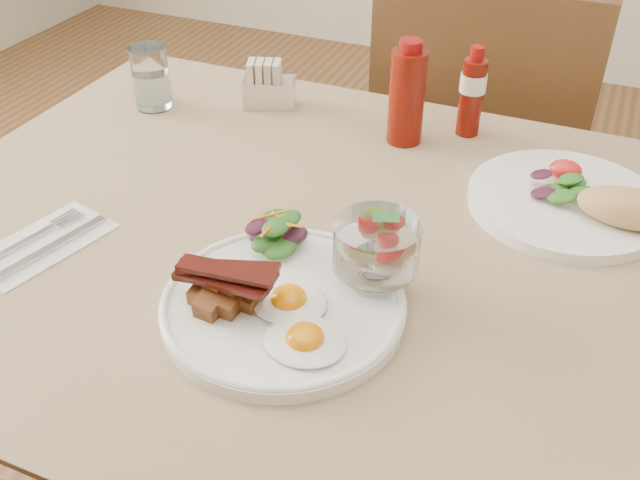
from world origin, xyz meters
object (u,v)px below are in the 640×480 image
table (379,302)px  water_glass (151,81)px  hot_sauce_bottle (472,93)px  sugar_caddy (268,88)px  chair_far (477,163)px  main_plate (283,306)px  ketchup_bottle (407,95)px  fruit_cup (377,246)px  second_plate (580,202)px

table → water_glass: water_glass is taller
hot_sauce_bottle → sugar_caddy: size_ratio=1.47×
hot_sauce_bottle → water_glass: hot_sauce_bottle is taller
chair_far → main_plate: chair_far is taller
chair_far → ketchup_bottle: 0.49m
main_plate → sugar_caddy: size_ratio=2.81×
chair_far → fruit_cup: bearing=-88.5°
sugar_caddy → chair_far: bearing=28.0°
table → sugar_caddy: size_ratio=13.36×
ketchup_bottle → second_plate: bearing=-20.4°
table → chair_far: bearing=90.0°
table → second_plate: size_ratio=4.79×
main_plate → sugar_caddy: sugar_caddy is taller
table → chair_far: size_ratio=1.43×
table → second_plate: (0.22, 0.18, 0.11)m
table → hot_sauce_bottle: size_ratio=9.09×
second_plate → ketchup_bottle: bearing=159.6°
table → fruit_cup: size_ratio=13.31×
second_plate → ketchup_bottle: size_ratio=1.67×
table → water_glass: 0.57m
chair_far → second_plate: (0.22, -0.48, 0.25)m
hot_sauce_bottle → sugar_caddy: bearing=-174.2°
second_plate → sugar_caddy: size_ratio=2.79×
fruit_cup → water_glass: 0.61m
main_plate → fruit_cup: fruit_cup is taller
chair_far → sugar_caddy: size_ratio=9.34×
water_glass → fruit_cup: bearing=-32.0°
second_plate → sugar_caddy: sugar_caddy is taller
hot_sauce_bottle → water_glass: size_ratio=1.37×
main_plate → ketchup_bottle: ketchup_bottle is taller
hot_sauce_bottle → table: bearing=-93.9°
ketchup_bottle → water_glass: bearing=-173.3°
main_plate → fruit_cup: (0.09, 0.07, 0.06)m
main_plate → ketchup_bottle: (0.00, 0.45, 0.07)m
table → fruit_cup: 0.18m
water_glass → hot_sauce_bottle: bearing=12.4°
table → hot_sauce_bottle: (0.02, 0.35, 0.16)m
main_plate → hot_sauce_bottle: size_ratio=1.91×
second_plate → main_plate: bearing=-130.1°
ketchup_bottle → sugar_caddy: ketchup_bottle is taller
fruit_cup → table: bearing=102.5°
second_plate → hot_sauce_bottle: 0.26m
ketchup_bottle → table: bearing=-77.6°
second_plate → water_glass: (-0.72, 0.05, 0.03)m
table → main_plate: bearing=-113.2°
hot_sauce_bottle → chair_far: bearing=94.4°
table → chair_far: (0.00, 0.66, -0.14)m
fruit_cup → second_plate: bearing=53.6°
fruit_cup → chair_far: bearing=91.5°
second_plate → hot_sauce_bottle: size_ratio=1.90×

